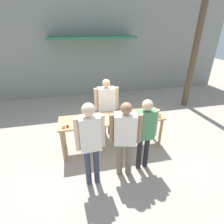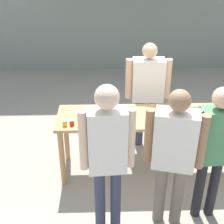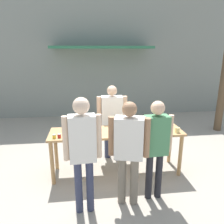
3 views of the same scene
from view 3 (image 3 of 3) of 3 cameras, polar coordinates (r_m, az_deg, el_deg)
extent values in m
plane|color=#A39989|center=(4.49, 1.12, -15.32)|extent=(24.00, 24.00, 0.00)
cube|color=gray|center=(7.81, -2.99, 15.39)|extent=(12.00, 0.12, 4.50)
cube|color=#2D704C|center=(7.27, -2.69, 16.53)|extent=(3.20, 1.00, 0.08)
cube|color=tan|center=(4.11, 1.18, -5.22)|extent=(2.48, 0.66, 0.04)
cylinder|color=tan|center=(4.07, -15.37, -12.78)|extent=(0.07, 0.07, 0.83)
cylinder|color=tan|center=(4.37, 17.39, -10.85)|extent=(0.07, 0.07, 0.83)
cylinder|color=tan|center=(4.54, -14.44, -9.60)|extent=(0.07, 0.07, 0.83)
cylinder|color=tan|center=(4.81, 14.87, -8.12)|extent=(0.07, 0.07, 0.83)
cube|color=silver|center=(4.09, -6.39, -5.12)|extent=(0.39, 0.30, 0.01)
cube|color=silver|center=(3.94, -6.38, -5.60)|extent=(0.39, 0.01, 0.03)
cube|color=silver|center=(4.22, -6.43, -4.12)|extent=(0.39, 0.01, 0.03)
cube|color=silver|center=(4.08, -9.12, -4.92)|extent=(0.01, 0.30, 0.03)
cube|color=silver|center=(4.08, -3.68, -4.74)|extent=(0.01, 0.30, 0.03)
cylinder|color=brown|center=(4.07, -8.68, -5.04)|extent=(0.03, 0.12, 0.02)
cylinder|color=brown|center=(4.09, -8.20, -4.91)|extent=(0.05, 0.15, 0.03)
cylinder|color=brown|center=(4.09, -7.61, -4.90)|extent=(0.04, 0.12, 0.03)
cylinder|color=brown|center=(4.08, -7.21, -4.91)|extent=(0.04, 0.14, 0.03)
cylinder|color=brown|center=(4.07, -6.68, -4.92)|extent=(0.04, 0.15, 0.03)
cylinder|color=brown|center=(4.08, -6.16, -4.84)|extent=(0.04, 0.13, 0.03)
cylinder|color=brown|center=(4.08, -5.69, -4.82)|extent=(0.03, 0.13, 0.03)
cylinder|color=brown|center=(4.07, -5.14, -4.87)|extent=(0.04, 0.15, 0.03)
cylinder|color=brown|center=(4.09, -4.62, -4.81)|extent=(0.04, 0.14, 0.03)
cylinder|color=brown|center=(4.08, -4.14, -4.80)|extent=(0.03, 0.13, 0.03)
cube|color=silver|center=(4.22, 7.91, -4.49)|extent=(0.36, 0.31, 0.01)
cube|color=silver|center=(4.07, 8.45, -4.94)|extent=(0.36, 0.01, 0.03)
cube|color=silver|center=(4.35, 7.43, -3.54)|extent=(0.36, 0.01, 0.03)
cube|color=silver|center=(4.17, 5.57, -4.34)|extent=(0.01, 0.31, 0.03)
cube|color=silver|center=(4.26, 10.23, -4.09)|extent=(0.01, 0.31, 0.03)
ellipsoid|color=#D6B77F|center=(4.18, 6.31, -4.19)|extent=(0.08, 0.12, 0.05)
ellipsoid|color=#D6B77F|center=(4.19, 7.41, -4.24)|extent=(0.06, 0.10, 0.04)
ellipsoid|color=#D6B77F|center=(4.22, 8.46, -4.15)|extent=(0.06, 0.12, 0.04)
ellipsoid|color=#D6B77F|center=(4.23, 9.55, -4.07)|extent=(0.06, 0.11, 0.05)
cylinder|color=gold|center=(3.90, -14.86, -6.21)|extent=(0.06, 0.06, 0.06)
cylinder|color=#B2B2B7|center=(3.89, -14.90, -5.73)|extent=(0.06, 0.06, 0.01)
cylinder|color=#B22319|center=(3.90, -13.61, -6.12)|extent=(0.06, 0.06, 0.06)
cylinder|color=#B2B2B7|center=(3.89, -13.65, -5.64)|extent=(0.06, 0.06, 0.01)
cylinder|color=#DBC67A|center=(4.20, 16.71, -4.51)|extent=(0.08, 0.08, 0.09)
cylinder|color=#333851|center=(4.87, -1.19, -7.56)|extent=(0.13, 0.13, 0.78)
cylinder|color=#333851|center=(4.88, 1.18, -7.47)|extent=(0.13, 0.13, 0.78)
cube|color=silver|center=(4.64, 0.00, 0.38)|extent=(0.45, 0.26, 0.61)
sphere|color=#DBAD89|center=(4.54, 0.00, 5.60)|extent=(0.21, 0.21, 0.21)
cylinder|color=#DBAD89|center=(4.62, -3.38, 0.48)|extent=(0.10, 0.10, 0.58)
cylinder|color=#DBAD89|center=(4.67, 3.35, 0.65)|extent=(0.10, 0.10, 0.58)
cylinder|color=#333851|center=(3.39, -5.77, -18.55)|extent=(0.11, 0.11, 0.84)
cylinder|color=#333851|center=(3.38, -8.72, -18.73)|extent=(0.11, 0.11, 0.84)
cube|color=silver|center=(3.02, -7.74, -6.89)|extent=(0.38, 0.23, 0.66)
sphere|color=beige|center=(2.88, -8.08, 1.62)|extent=(0.23, 0.23, 0.23)
cylinder|color=beige|center=(3.03, -3.48, -6.34)|extent=(0.08, 0.08, 0.63)
cylinder|color=beige|center=(3.02, -12.05, -6.82)|extent=(0.08, 0.08, 0.63)
cylinder|color=#232328|center=(3.73, 12.07, -15.88)|extent=(0.11, 0.11, 0.78)
cylinder|color=#232328|center=(3.67, 9.62, -16.25)|extent=(0.11, 0.11, 0.78)
cube|color=#478456|center=(3.38, 11.48, -6.01)|extent=(0.37, 0.22, 0.62)
sphere|color=#DBAD89|center=(3.25, 11.89, 1.03)|extent=(0.21, 0.21, 0.21)
cylinder|color=#DBAD89|center=(3.46, 14.92, -5.44)|extent=(0.08, 0.08, 0.58)
cylinder|color=#DBAD89|center=(3.31, 7.90, -6.08)|extent=(0.08, 0.08, 0.58)
cylinder|color=#756B5B|center=(3.53, 5.79, -17.49)|extent=(0.13, 0.13, 0.79)
cylinder|color=#756B5B|center=(3.53, 2.60, -17.34)|extent=(0.13, 0.13, 0.79)
cube|color=silver|center=(3.19, 4.45, -6.79)|extent=(0.46, 0.33, 0.62)
sphere|color=#936B4C|center=(3.05, 4.63, 0.76)|extent=(0.21, 0.21, 0.21)
cylinder|color=#936B4C|center=(3.19, 9.09, -6.70)|extent=(0.09, 0.09, 0.59)
cylinder|color=#936B4C|center=(3.21, -0.14, -6.33)|extent=(0.09, 0.09, 0.59)
camera|label=1|loc=(0.64, -76.26, 63.65)|focal=28.00mm
camera|label=2|loc=(0.61, -35.23, 66.41)|focal=50.00mm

